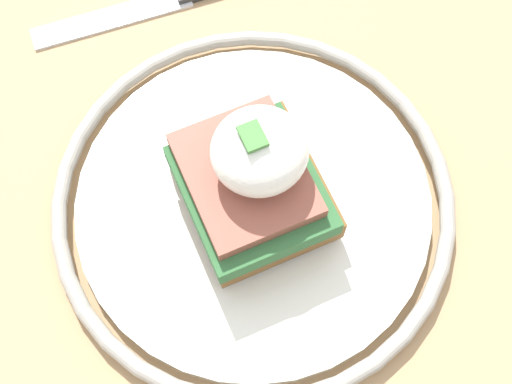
% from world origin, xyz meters
% --- Properties ---
extents(ground_plane, '(6.00, 6.00, 0.00)m').
position_xyz_m(ground_plane, '(0.00, 0.00, 0.00)').
color(ground_plane, gray).
extents(dining_table, '(0.81, 0.81, 0.76)m').
position_xyz_m(dining_table, '(0.00, 0.00, 0.63)').
color(dining_table, tan).
rests_on(dining_table, ground_plane).
extents(plate, '(0.26, 0.26, 0.02)m').
position_xyz_m(plate, '(-0.00, 0.04, 0.77)').
color(plate, silver).
rests_on(plate, dining_table).
extents(sandwich, '(0.09, 0.08, 0.09)m').
position_xyz_m(sandwich, '(-0.00, 0.04, 0.81)').
color(sandwich, brown).
rests_on(sandwich, plate).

